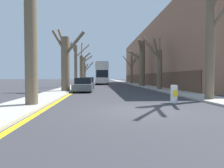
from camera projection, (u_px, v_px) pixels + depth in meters
ground_plane at (139, 111)px, 8.71m from camera, size 300.00×300.00×0.00m
sidewalk_left at (86, 82)px, 58.19m from camera, size 2.37×120.00×0.12m
sidewalk_right at (123, 82)px, 58.94m from camera, size 2.37×120.00×0.12m
building_facade_right at (168, 58)px, 38.97m from camera, size 10.08×45.76×10.35m
kerb_line_stripe at (90, 82)px, 58.29m from camera, size 0.24×120.00×0.01m
street_tree_left_0 at (32, 26)px, 9.84m from camera, size 2.35×3.48×8.29m
street_tree_left_1 at (65, 61)px, 19.91m from camera, size 3.48×2.15×6.48m
street_tree_left_2 at (76, 64)px, 29.38m from camera, size 3.80×3.67×7.35m
street_tree_left_3 at (82, 68)px, 39.66m from camera, size 2.54×1.91×8.54m
street_tree_left_4 at (85, 71)px, 49.24m from camera, size 2.60×2.57×6.54m
street_tree_right_0 at (212, 34)px, 12.17m from camera, size 2.08×3.72×8.68m
street_tree_right_1 at (158, 65)px, 22.88m from camera, size 2.63×3.47×6.41m
street_tree_right_2 at (141, 62)px, 31.54m from camera, size 2.61×3.50×7.47m
street_tree_right_3 at (132, 68)px, 41.86m from camera, size 3.49×3.42×6.90m
double_decker_bus at (102, 72)px, 42.24m from camera, size 2.46×10.77×4.43m
parked_car_0 at (83, 85)px, 20.18m from camera, size 1.82×4.35×1.40m
parked_car_1 at (87, 83)px, 26.39m from camera, size 1.86×4.37×1.41m
parked_car_2 at (89, 82)px, 32.57m from camera, size 1.71×3.95×1.46m
traffic_bollard at (174, 94)px, 11.33m from camera, size 0.39×0.40×1.02m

